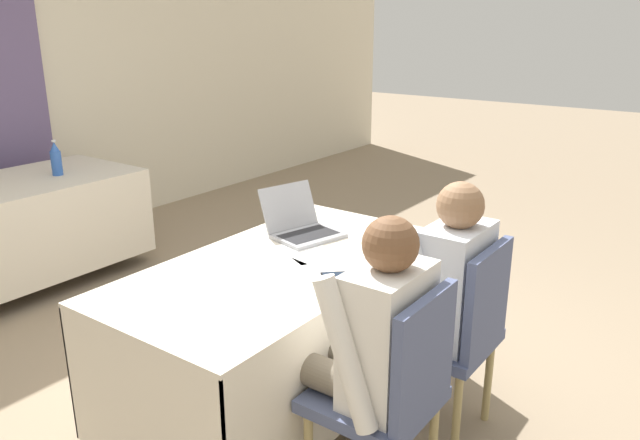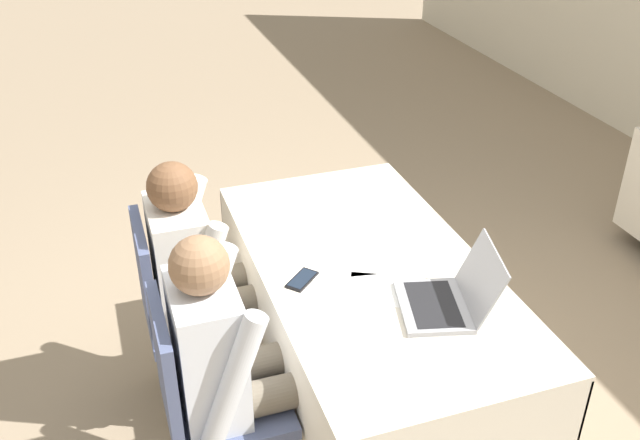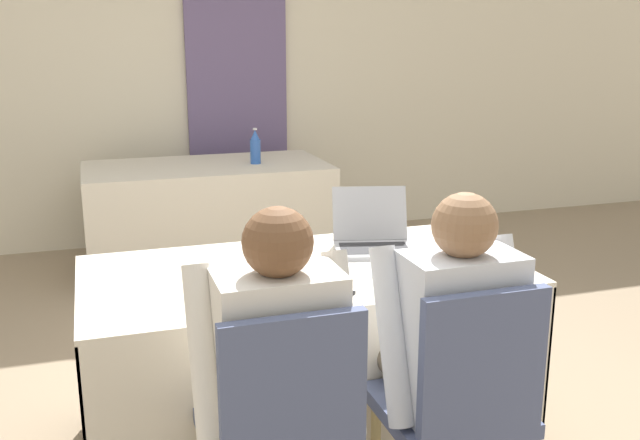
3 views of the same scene
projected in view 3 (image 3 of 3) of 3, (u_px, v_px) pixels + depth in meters
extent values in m
plane|color=gray|center=(304.00, 438.00, 2.98)|extent=(24.00, 24.00, 0.00)
cube|color=beige|center=(185.00, 73.00, 5.61)|extent=(12.00, 0.06, 2.70)
cube|color=slate|center=(237.00, 76.00, 5.68)|extent=(0.80, 0.04, 2.65)
cube|color=beige|center=(303.00, 271.00, 2.80)|extent=(1.70, 0.90, 0.02)
cube|color=beige|center=(340.00, 396.00, 2.47)|extent=(1.70, 0.01, 0.61)
cube|color=beige|center=(276.00, 307.00, 3.28)|extent=(1.70, 0.01, 0.61)
cube|color=beige|center=(84.00, 375.00, 2.62)|extent=(0.01, 0.90, 0.61)
cube|color=beige|center=(487.00, 320.00, 3.13)|extent=(0.01, 0.90, 0.61)
cylinder|color=#333333|center=(304.00, 426.00, 2.97)|extent=(0.06, 0.06, 0.11)
cube|color=beige|center=(206.00, 166.00, 5.05)|extent=(1.70, 0.90, 0.02)
cube|color=beige|center=(219.00, 224.00, 4.72)|extent=(1.70, 0.01, 0.61)
cube|color=beige|center=(199.00, 197.00, 5.54)|extent=(1.70, 0.01, 0.61)
cube|color=beige|center=(85.00, 218.00, 4.88)|extent=(0.01, 0.90, 0.61)
cube|color=beige|center=(319.00, 201.00, 5.38)|extent=(0.01, 0.90, 0.61)
cylinder|color=#333333|center=(210.00, 258.00, 5.22)|extent=(0.06, 0.06, 0.11)
cube|color=#99999E|center=(374.00, 250.00, 2.99)|extent=(0.38, 0.32, 0.02)
cube|color=black|center=(374.00, 248.00, 2.99)|extent=(0.32, 0.24, 0.00)
cube|color=#99999E|center=(370.00, 213.00, 3.12)|extent=(0.34, 0.17, 0.22)
cube|color=black|center=(370.00, 213.00, 3.12)|extent=(0.30, 0.15, 0.19)
cube|color=black|center=(333.00, 292.00, 2.52)|extent=(0.15, 0.16, 0.01)
cube|color=#192333|center=(333.00, 290.00, 2.52)|extent=(0.13, 0.14, 0.00)
cube|color=white|center=(348.00, 264.00, 2.84)|extent=(0.32, 0.36, 0.00)
cube|color=white|center=(241.00, 293.00, 2.53)|extent=(0.26, 0.33, 0.00)
cube|color=white|center=(299.00, 278.00, 2.68)|extent=(0.26, 0.33, 0.00)
cylinder|color=#2D5BB7|center=(255.00, 152.00, 5.07)|extent=(0.08, 0.08, 0.17)
cone|color=#2D5BB7|center=(255.00, 135.00, 5.04)|extent=(0.06, 0.06, 0.07)
cylinder|color=silver|center=(255.00, 129.00, 5.03)|extent=(0.03, 0.03, 0.01)
cube|color=#4C567A|center=(277.00, 439.00, 2.16)|extent=(0.44, 0.44, 0.05)
cube|color=#4C567A|center=(294.00, 395.00, 1.91)|extent=(0.40, 0.04, 0.45)
cylinder|color=tan|center=(465.00, 437.00, 2.60)|extent=(0.04, 0.04, 0.42)
cube|color=#4C567A|center=(447.00, 409.00, 2.33)|extent=(0.44, 0.44, 0.05)
cube|color=#4C567A|center=(483.00, 365.00, 2.08)|extent=(0.40, 0.04, 0.45)
cylinder|color=#665B4C|center=(293.00, 388.00, 2.28)|extent=(0.13, 0.42, 0.13)
cylinder|color=#665B4C|center=(238.00, 396.00, 2.23)|extent=(0.13, 0.42, 0.13)
cube|color=silver|center=(280.00, 359.00, 2.04)|extent=(0.36, 0.22, 0.52)
cylinder|color=silver|center=(344.00, 342.00, 2.14)|extent=(0.08, 0.26, 0.54)
cylinder|color=silver|center=(204.00, 361.00, 2.01)|extent=(0.08, 0.26, 0.54)
sphere|color=brown|center=(278.00, 242.00, 1.95)|extent=(0.20, 0.20, 0.20)
cylinder|color=#665B4C|center=(454.00, 363.00, 2.45)|extent=(0.13, 0.42, 0.13)
cylinder|color=#665B4C|center=(406.00, 370.00, 2.40)|extent=(0.13, 0.42, 0.13)
cylinder|color=#665B4C|center=(427.00, 416.00, 2.70)|extent=(0.10, 0.10, 0.47)
cylinder|color=#665B4C|center=(383.00, 424.00, 2.64)|extent=(0.10, 0.10, 0.47)
cube|color=silver|center=(459.00, 334.00, 2.21)|extent=(0.36, 0.22, 0.52)
cylinder|color=silver|center=(511.00, 319.00, 2.31)|extent=(0.08, 0.26, 0.54)
cylinder|color=silver|center=(392.00, 335.00, 2.18)|extent=(0.08, 0.26, 0.54)
sphere|color=#8C6647|center=(465.00, 225.00, 2.13)|extent=(0.20, 0.20, 0.20)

